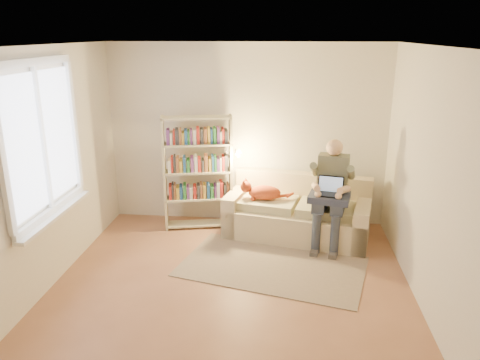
# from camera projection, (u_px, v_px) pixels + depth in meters

# --- Properties ---
(floor) EXTENTS (4.50, 4.50, 0.00)m
(floor) POSITION_uv_depth(u_px,v_px,m) (228.00, 299.00, 5.00)
(floor) COLOR #905C41
(floor) RESTS_ON ground
(ceiling) EXTENTS (4.00, 4.50, 0.02)m
(ceiling) POSITION_uv_depth(u_px,v_px,m) (226.00, 46.00, 4.21)
(ceiling) COLOR white
(ceiling) RESTS_ON wall_back
(wall_left) EXTENTS (0.02, 4.50, 2.60)m
(wall_left) POSITION_uv_depth(u_px,v_px,m) (34.00, 177.00, 4.80)
(wall_left) COLOR silver
(wall_left) RESTS_ON floor
(wall_right) EXTENTS (0.02, 4.50, 2.60)m
(wall_right) POSITION_uv_depth(u_px,v_px,m) (437.00, 190.00, 4.41)
(wall_right) COLOR silver
(wall_right) RESTS_ON floor
(wall_back) EXTENTS (4.00, 0.02, 2.60)m
(wall_back) POSITION_uv_depth(u_px,v_px,m) (247.00, 135.00, 6.74)
(wall_back) COLOR silver
(wall_back) RESTS_ON floor
(wall_front) EXTENTS (4.00, 0.02, 2.60)m
(wall_front) POSITION_uv_depth(u_px,v_px,m) (173.00, 314.00, 2.47)
(wall_front) COLOR silver
(wall_front) RESTS_ON floor
(window) EXTENTS (0.12, 1.52, 1.69)m
(window) POSITION_uv_depth(u_px,v_px,m) (47.00, 165.00, 4.96)
(window) COLOR white
(window) RESTS_ON wall_left
(sofa) EXTENTS (2.07, 1.25, 0.82)m
(sofa) POSITION_uv_depth(u_px,v_px,m) (298.00, 215.00, 6.49)
(sofa) COLOR beige
(sofa) RESTS_ON floor
(person) EXTENTS (0.50, 0.68, 1.41)m
(person) POSITION_uv_depth(u_px,v_px,m) (331.00, 188.00, 6.07)
(person) COLOR #6C705B
(person) RESTS_ON sofa
(cat) EXTENTS (0.68, 0.32, 0.25)m
(cat) POSITION_uv_depth(u_px,v_px,m) (263.00, 192.00, 6.41)
(cat) COLOR #CF5328
(cat) RESTS_ON sofa
(blanket) EXTENTS (0.58, 0.51, 0.09)m
(blanket) POSITION_uv_depth(u_px,v_px,m) (328.00, 197.00, 5.98)
(blanket) COLOR #272E45
(blanket) RESTS_ON person
(laptop) EXTENTS (0.37, 0.32, 0.29)m
(laptop) POSITION_uv_depth(u_px,v_px,m) (329.00, 190.00, 5.96)
(laptop) COLOR black
(laptop) RESTS_ON blanket
(bookshelf) EXTENTS (1.12, 0.44, 1.63)m
(bookshelf) POSITION_uv_depth(u_px,v_px,m) (198.00, 167.00, 6.59)
(bookshelf) COLOR beige
(bookshelf) RESTS_ON floor
(rug) EXTENTS (2.41, 1.77, 0.01)m
(rug) POSITION_uv_depth(u_px,v_px,m) (272.00, 266.00, 5.68)
(rug) COLOR gray
(rug) RESTS_ON floor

